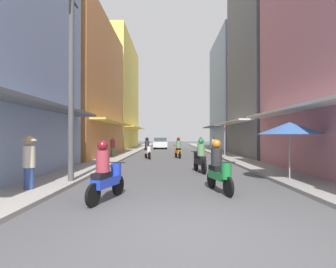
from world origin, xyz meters
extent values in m
plane|color=#4C4C4F|center=(0.00, 20.25, 0.00)|extent=(106.70, 106.70, 0.00)
cube|color=#9E9991|center=(-4.43, 20.25, 0.06)|extent=(1.83, 56.50, 0.12)
cube|color=gray|center=(4.43, 20.25, 0.06)|extent=(1.83, 56.50, 0.12)
cube|color=slate|center=(-4.84, 4.48, 2.80)|extent=(1.10, 9.86, 0.12)
cube|color=#D88C4C|center=(-8.34, 16.99, 5.69)|extent=(6.00, 12.19, 11.38)
cube|color=#EFD159|center=(-4.84, 16.99, 2.80)|extent=(1.10, 10.97, 0.12)
cube|color=#EFD159|center=(-8.34, 30.34, 7.25)|extent=(6.00, 13.44, 14.49)
cube|color=#EFD159|center=(-4.84, 30.34, 2.80)|extent=(1.10, 12.10, 0.12)
cube|color=silver|center=(4.84, 5.20, 2.80)|extent=(1.10, 11.16, 0.12)
cube|color=slate|center=(8.34, 16.19, 8.23)|extent=(6.00, 8.35, 16.45)
cube|color=silver|center=(4.84, 16.19, 2.80)|extent=(1.10, 7.52, 0.12)
cube|color=#8CA5CC|center=(8.34, 26.26, 6.72)|extent=(6.00, 10.14, 13.45)
cube|color=slate|center=(4.84, 26.26, 2.80)|extent=(1.10, 9.12, 0.12)
cylinder|color=black|center=(1.33, 2.56, 0.28)|extent=(0.20, 0.56, 0.56)
cylinder|color=black|center=(1.06, 3.78, 0.28)|extent=(0.20, 0.56, 0.56)
cube|color=#197233|center=(1.18, 3.22, 0.50)|extent=(0.49, 1.04, 0.24)
cube|color=black|center=(1.14, 3.42, 0.70)|extent=(0.40, 0.61, 0.14)
cylinder|color=#197233|center=(1.30, 2.68, 0.70)|extent=(0.28, 0.28, 0.45)
cylinder|color=black|center=(1.30, 2.68, 0.95)|extent=(0.54, 0.15, 0.03)
cylinder|color=#262628|center=(1.15, 3.37, 1.05)|extent=(0.34, 0.34, 0.55)
sphere|color=orange|center=(1.15, 3.37, 1.45)|extent=(0.26, 0.26, 0.26)
cylinder|color=black|center=(0.22, 15.64, 0.28)|extent=(0.19, 0.56, 0.56)
cylinder|color=black|center=(0.46, 14.41, 0.28)|extent=(0.19, 0.56, 0.56)
cube|color=orange|center=(0.35, 14.98, 0.50)|extent=(0.47, 1.04, 0.24)
cube|color=black|center=(0.39, 14.78, 0.70)|extent=(0.38, 0.60, 0.14)
cylinder|color=orange|center=(0.24, 15.52, 0.70)|extent=(0.28, 0.28, 0.45)
cylinder|color=black|center=(0.24, 15.52, 0.95)|extent=(0.55, 0.14, 0.03)
cylinder|color=#598C59|center=(0.38, 14.83, 1.05)|extent=(0.34, 0.34, 0.55)
sphere|color=maroon|center=(0.38, 14.83, 1.45)|extent=(0.26, 0.26, 0.26)
cylinder|color=black|center=(0.67, 24.02, 0.28)|extent=(0.12, 0.56, 0.56)
cylinder|color=black|center=(0.77, 25.27, 0.28)|extent=(0.12, 0.56, 0.56)
cube|color=red|center=(0.72, 24.69, 0.50)|extent=(0.35, 1.02, 0.24)
cube|color=black|center=(0.74, 24.89, 0.70)|extent=(0.32, 0.58, 0.14)
cylinder|color=red|center=(0.68, 24.14, 0.70)|extent=(0.28, 0.28, 0.45)
cylinder|color=black|center=(0.68, 24.14, 0.95)|extent=(0.55, 0.07, 0.03)
cylinder|color=#99333F|center=(0.74, 24.84, 1.05)|extent=(0.34, 0.34, 0.55)
sphere|color=#197233|center=(0.74, 24.84, 1.45)|extent=(0.26, 0.26, 0.26)
cylinder|color=black|center=(0.99, 7.96, 0.28)|extent=(0.18, 0.57, 0.56)
cylinder|color=black|center=(1.22, 6.74, 0.28)|extent=(0.18, 0.57, 0.56)
cube|color=black|center=(1.11, 7.30, 0.50)|extent=(0.46, 1.03, 0.24)
cube|color=black|center=(1.15, 7.10, 0.70)|extent=(0.38, 0.60, 0.14)
cylinder|color=black|center=(1.01, 7.84, 0.70)|extent=(0.28, 0.28, 0.45)
cylinder|color=black|center=(1.01, 7.84, 0.95)|extent=(0.55, 0.13, 0.03)
cylinder|color=#598C59|center=(1.14, 7.15, 1.05)|extent=(0.34, 0.34, 0.55)
sphere|color=#197233|center=(1.14, 7.15, 1.45)|extent=(0.26, 0.26, 0.26)
cylinder|color=black|center=(-1.76, 2.74, 0.28)|extent=(0.24, 0.56, 0.56)
cylinder|color=black|center=(-2.12, 1.54, 0.28)|extent=(0.24, 0.56, 0.56)
cube|color=#1E38B7|center=(-1.96, 2.10, 0.50)|extent=(0.56, 1.04, 0.24)
cube|color=black|center=(-2.01, 1.90, 0.70)|extent=(0.43, 0.62, 0.14)
cylinder|color=#1E38B7|center=(-1.80, 2.62, 0.70)|extent=(0.28, 0.28, 0.45)
cylinder|color=black|center=(-1.80, 2.62, 0.95)|extent=(0.54, 0.19, 0.03)
cylinder|color=#99333F|center=(-2.00, 1.95, 1.05)|extent=(0.34, 0.34, 0.55)
sphere|color=maroon|center=(-2.00, 1.95, 1.45)|extent=(0.26, 0.26, 0.26)
cylinder|color=black|center=(2.46, 19.15, 0.28)|extent=(0.11, 0.56, 0.56)
cylinder|color=black|center=(2.53, 17.90, 0.28)|extent=(0.11, 0.56, 0.56)
cube|color=#B2B2B7|center=(2.50, 18.48, 0.50)|extent=(0.33, 1.01, 0.24)
cube|color=black|center=(2.51, 18.28, 0.70)|extent=(0.31, 0.57, 0.14)
cylinder|color=#B2B2B7|center=(2.47, 19.03, 0.70)|extent=(0.28, 0.28, 0.45)
cylinder|color=black|center=(2.47, 19.03, 0.95)|extent=(0.55, 0.06, 0.03)
cylinder|color=beige|center=(2.50, 18.33, 1.05)|extent=(0.34, 0.34, 0.55)
sphere|color=maroon|center=(2.50, 18.33, 1.45)|extent=(0.26, 0.26, 0.26)
cylinder|color=black|center=(-1.75, 13.88, 0.28)|extent=(0.24, 0.56, 0.56)
cylinder|color=black|center=(-2.10, 15.08, 0.28)|extent=(0.24, 0.56, 0.56)
cube|color=silver|center=(-1.94, 14.52, 0.50)|extent=(0.56, 1.04, 0.24)
cube|color=black|center=(-2.00, 14.72, 0.70)|extent=(0.43, 0.62, 0.14)
cylinder|color=silver|center=(-1.78, 14.00, 0.70)|extent=(0.28, 0.28, 0.45)
cylinder|color=black|center=(-1.78, 14.00, 0.95)|extent=(0.54, 0.19, 0.03)
cylinder|color=#262628|center=(-1.98, 14.67, 1.05)|extent=(0.34, 0.34, 0.55)
sphere|color=black|center=(-1.98, 14.67, 1.45)|extent=(0.26, 0.26, 0.26)
cube|color=silver|center=(-1.49, 29.44, 0.60)|extent=(1.89, 4.15, 0.70)
cube|color=#333D47|center=(-1.49, 29.29, 1.15)|extent=(1.66, 2.15, 0.60)
cylinder|color=black|center=(-2.28, 30.67, 0.32)|extent=(0.20, 0.65, 0.64)
cylinder|color=black|center=(-0.78, 30.71, 0.32)|extent=(0.20, 0.65, 0.64)
cylinder|color=black|center=(-2.21, 28.17, 0.32)|extent=(0.20, 0.65, 0.64)
cylinder|color=black|center=(-0.71, 28.21, 0.32)|extent=(0.20, 0.65, 0.64)
cylinder|color=#262628|center=(4.44, 23.16, 0.38)|extent=(0.28, 0.28, 0.75)
cylinder|color=beige|center=(4.44, 23.16, 1.07)|extent=(0.34, 0.34, 0.64)
sphere|color=#9E7256|center=(4.44, 23.16, 1.53)|extent=(0.22, 0.22, 0.22)
cylinder|color=#598C59|center=(-4.68, 15.17, 0.38)|extent=(0.28, 0.28, 0.76)
cylinder|color=#99333F|center=(-4.68, 15.17, 1.09)|extent=(0.34, 0.34, 0.64)
sphere|color=#9E7256|center=(-4.68, 15.17, 1.55)|extent=(0.22, 0.22, 0.22)
cone|color=#D1B77A|center=(-4.68, 15.17, 1.65)|extent=(0.44, 0.44, 0.16)
cylinder|color=#334C8C|center=(-4.46, 3.02, 0.38)|extent=(0.28, 0.28, 0.75)
cylinder|color=beige|center=(-4.46, 3.02, 1.07)|extent=(0.34, 0.34, 0.64)
sphere|color=tan|center=(-4.46, 3.02, 1.53)|extent=(0.22, 0.22, 0.22)
cone|color=#D1B77A|center=(-4.46, 3.02, 1.63)|extent=(0.44, 0.44, 0.16)
cylinder|color=#99999E|center=(4.13, 4.94, 1.01)|extent=(0.05, 0.05, 2.02)
cone|color=#335999|center=(4.13, 4.94, 1.97)|extent=(2.30, 2.30, 0.45)
cylinder|color=#4C4C4F|center=(-3.76, 4.43, 3.56)|extent=(0.20, 0.20, 7.12)
cylinder|color=gray|center=(3.66, 13.85, 1.30)|extent=(0.07, 0.07, 2.60)
cylinder|color=red|center=(3.66, 13.85, 2.35)|extent=(0.02, 0.60, 0.60)
cube|color=white|center=(3.66, 13.85, 2.35)|extent=(0.03, 0.40, 0.10)
camera|label=1|loc=(-0.30, -4.56, 1.69)|focal=27.45mm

